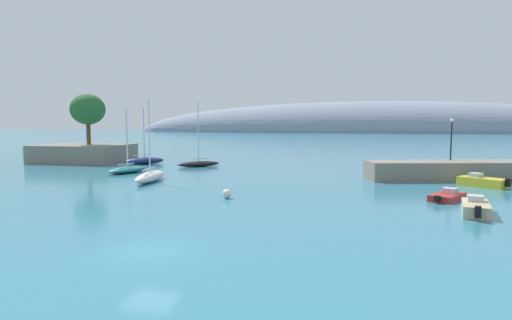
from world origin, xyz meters
name	(u,v)px	position (x,y,z in m)	size (l,w,h in m)	color
water	(150,251)	(0.00, 0.00, 0.00)	(600.00, 600.00, 0.00)	teal
shore_outcrop	(84,153)	(-30.87, 41.28, 1.34)	(13.15, 10.16, 2.69)	gray
tree_clump_shore	(88,109)	(-30.13, 41.59, 8.10)	(5.27, 5.27, 7.83)	brown
breakwater_rocks	(494,170)	(24.80, 31.97, 0.99)	(27.31, 4.36, 1.98)	gray
distant_ridge	(377,132)	(26.30, 246.87, 0.00)	(297.01, 53.26, 36.62)	gray
sailboat_navy_near_shore	(144,160)	(-19.88, 39.66, 0.56)	(5.66, 5.44, 8.29)	navy
sailboat_teal_mid_mooring	(128,169)	(-17.02, 29.37, 0.46)	(3.85, 6.25, 7.66)	#1E6B70
sailboat_black_outer_mooring	(199,163)	(-10.97, 38.09, 0.47)	(5.91, 5.17, 9.01)	black
sailboat_white_end_of_line	(150,176)	(-10.78, 22.51, 0.56)	(2.23, 7.17, 8.58)	white
motorboat_yellow_foreground	(482,182)	(21.98, 25.91, 0.47)	(4.40, 4.10, 1.26)	yellow
motorboat_sand_alongside_breakwater	(476,208)	(17.73, 12.15, 0.45)	(2.41, 4.50, 1.21)	#C6B284
motorboat_red_outer	(447,196)	(17.08, 17.54, 0.30)	(3.40, 4.04, 0.91)	red
mooring_buoy_white	(227,194)	(-0.30, 14.68, 0.37)	(0.75, 0.75, 0.75)	silver
harbor_lamp_post	(451,135)	(20.41, 32.08, 4.77)	(0.36, 0.36, 4.57)	black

